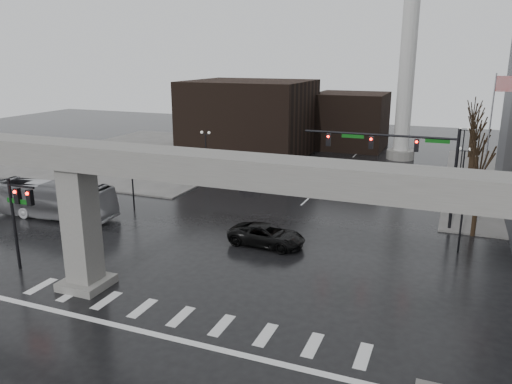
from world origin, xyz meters
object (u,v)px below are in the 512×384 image
(city_bus, at_px, (53,199))
(far_car, at_px, (251,179))
(signal_mast_arm, at_px, (405,154))
(pickup_truck, at_px, (267,235))

(city_bus, distance_m, far_car, 19.74)
(signal_mast_arm, relative_size, far_car, 2.80)
(city_bus, bearing_deg, signal_mast_arm, -75.96)
(signal_mast_arm, distance_m, pickup_truck, 13.01)
(pickup_truck, relative_size, city_bus, 0.50)
(far_car, bearing_deg, city_bus, -130.30)
(pickup_truck, bearing_deg, signal_mast_arm, -41.52)
(far_car, bearing_deg, signal_mast_arm, -27.77)
(pickup_truck, distance_m, city_bus, 19.12)
(pickup_truck, bearing_deg, far_car, 29.16)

